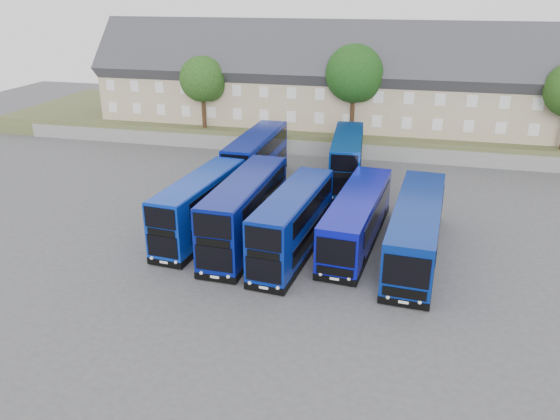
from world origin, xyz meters
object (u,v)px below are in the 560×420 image
Objects in this scene: dd_front_mid at (245,213)px; coach_east_a at (357,219)px; tree_west at (204,81)px; tree_mid at (356,76)px; dd_front_left at (201,208)px.

dd_front_mid is 0.90× the size of coach_east_a.
tree_mid is (16.00, 0.50, 1.02)m from tree_west.
dd_front_left is 24.40m from tree_west.
coach_east_a is 1.66× the size of tree_west.
tree_west reaches higher than coach_east_a.
dd_front_mid is 1.25× the size of tree_mid.
tree_mid reaches higher than dd_front_left.
dd_front_mid is 24.55m from tree_mid.
tree_west is 0.83× the size of tree_mid.
dd_front_left is 1.40× the size of tree_west.
tree_west reaches higher than dd_front_mid.
dd_front_left is 3.45m from dd_front_mid.
tree_mid reaches higher than coach_east_a.
coach_east_a is at bearing -47.90° from tree_west.
coach_east_a is at bearing -82.29° from tree_mid.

